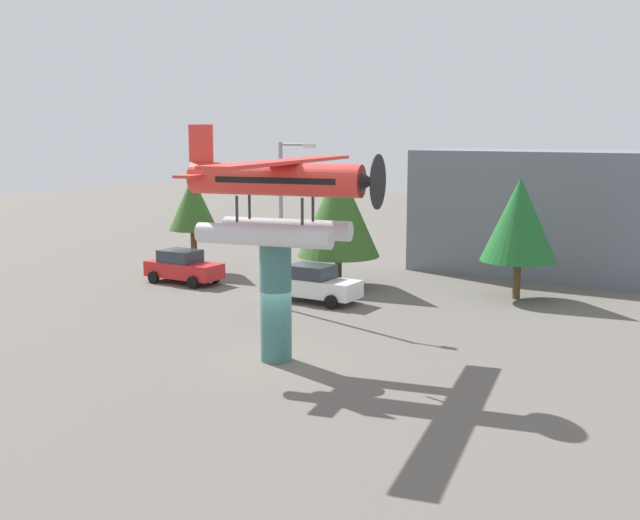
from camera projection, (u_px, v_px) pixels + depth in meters
name	position (u px, v px, depth m)	size (l,w,h in m)	color
ground_plane	(276.00, 360.00, 27.63)	(140.00, 140.00, 0.00)	#605B54
display_pedestal	(276.00, 302.00, 27.29)	(1.10, 1.10, 4.22)	#386B66
floatplane_monument	(278.00, 194.00, 26.62)	(7.13, 10.42, 4.00)	silver
car_near_red	(183.00, 267.00, 41.52)	(4.20, 2.02, 1.76)	red
car_mid_white	(315.00, 284.00, 36.91)	(4.20, 2.02, 1.76)	white
streetlight_primary	(285.00, 213.00, 34.88)	(1.84, 0.28, 7.51)	gray
storefront_building	(539.00, 212.00, 44.14)	(13.59, 6.01, 6.91)	slate
tree_west	(193.00, 204.00, 44.38)	(2.77, 2.77, 5.49)	brown
tree_east	(339.00, 211.00, 40.09)	(4.26, 4.26, 6.34)	brown
tree_center_back	(519.00, 219.00, 37.12)	(3.61, 3.61, 5.86)	brown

